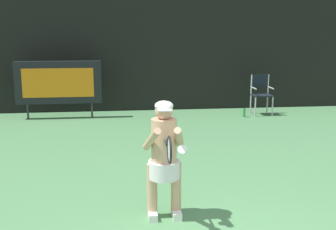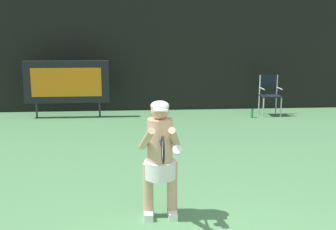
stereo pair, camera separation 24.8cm
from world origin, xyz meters
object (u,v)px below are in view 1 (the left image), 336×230
at_px(water_bottle, 244,113).
at_px(tennis_player, 164,155).
at_px(scoreboard, 59,82).
at_px(umpire_chair, 261,92).
at_px(tennis_racket, 169,149).

bearing_deg(water_bottle, tennis_player, -115.80).
bearing_deg(tennis_player, water_bottle, 64.20).
relative_size(scoreboard, umpire_chair, 2.04).
bearing_deg(umpire_chair, tennis_racket, -116.94).
xyz_separation_m(scoreboard, tennis_player, (2.08, -6.15, -0.14)).
distance_m(water_bottle, tennis_racket, 6.87).
height_order(scoreboard, umpire_chair, scoreboard).
bearing_deg(water_bottle, tennis_racket, -113.99).
distance_m(umpire_chair, water_bottle, 0.82).
relative_size(scoreboard, tennis_racket, 3.65).
bearing_deg(scoreboard, water_bottle, -5.00).
distance_m(scoreboard, tennis_racket, 6.97).
height_order(scoreboard, water_bottle, scoreboard).
bearing_deg(water_bottle, scoreboard, 175.00).
distance_m(scoreboard, water_bottle, 4.94).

